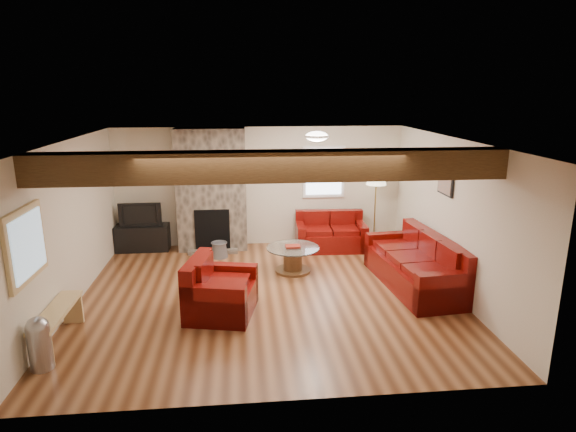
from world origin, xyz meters
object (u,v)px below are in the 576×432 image
object	(u,v)px
loveseat	(331,231)
armchair_red	(221,287)
sofa_three	(415,261)
floor_lamp	(376,182)
television	(141,214)
coffee_table	(293,259)
tv_cabinet	(143,238)

from	to	relation	value
loveseat	armchair_red	world-z (taller)	armchair_red
sofa_three	loveseat	distance (m)	2.33
loveseat	floor_lamp	distance (m)	1.39
armchair_red	television	distance (m)	3.57
television	floor_lamp	world-z (taller)	floor_lamp
coffee_table	television	size ratio (longest dim) A/B	1.13
sofa_three	tv_cabinet	distance (m)	5.48
sofa_three	television	size ratio (longest dim) A/B	2.67
loveseat	coffee_table	size ratio (longest dim) A/B	1.49
loveseat	coffee_table	distance (m)	1.54
coffee_table	tv_cabinet	bearing A→B (deg)	152.86
coffee_table	television	distance (m)	3.37
armchair_red	tv_cabinet	xyz separation A→B (m)	(-1.72, 3.10, -0.16)
sofa_three	coffee_table	distance (m)	2.16
sofa_three	armchair_red	size ratio (longest dim) A/B	2.16
coffee_table	tv_cabinet	xyz separation A→B (m)	(-2.96, 1.52, 0.03)
floor_lamp	loveseat	bearing A→B (deg)	-174.53
loveseat	armchair_red	bearing A→B (deg)	-125.15
tv_cabinet	television	bearing A→B (deg)	0.00
sofa_three	television	xyz separation A→B (m)	(-4.93, 2.38, 0.34)
television	armchair_red	bearing A→B (deg)	-60.95
loveseat	floor_lamp	size ratio (longest dim) A/B	0.88
coffee_table	floor_lamp	bearing A→B (deg)	34.89
tv_cabinet	floor_lamp	size ratio (longest dim) A/B	0.66
armchair_red	floor_lamp	bearing A→B (deg)	-34.99
sofa_three	tv_cabinet	size ratio (longest dim) A/B	2.11
sofa_three	coffee_table	xyz separation A→B (m)	(-1.97, 0.86, -0.20)
television	floor_lamp	size ratio (longest dim) A/B	0.52
coffee_table	floor_lamp	xyz separation A→B (m)	(1.87, 1.31, 1.16)
coffee_table	tv_cabinet	world-z (taller)	tv_cabinet
television	floor_lamp	distance (m)	4.88
television	floor_lamp	xyz separation A→B (m)	(4.83, -0.21, 0.61)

